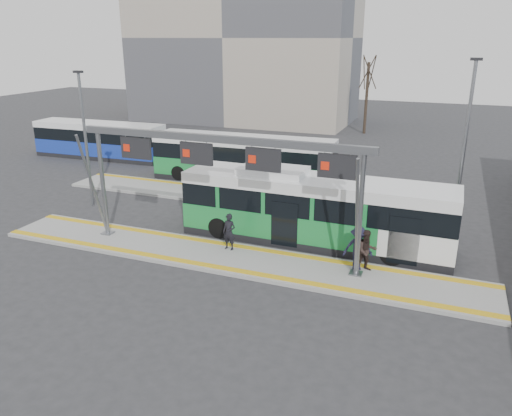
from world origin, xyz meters
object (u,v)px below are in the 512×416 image
at_px(gantry, 221,161).
at_px(hero_bus, 314,210).
at_px(passenger_b, 367,251).
at_px(passenger_c, 358,248).
at_px(passenger_a, 229,232).

xyz_separation_m(gantry, hero_bus, (3.28, 2.99, -2.73)).
bearing_deg(passenger_b, passenger_c, 143.09).
relative_size(hero_bus, passenger_c, 6.76).
xyz_separation_m(passenger_b, passenger_c, (-0.36, 0.04, 0.05)).
distance_m(passenger_a, passenger_b, 6.04).
relative_size(gantry, passenger_c, 7.05).
bearing_deg(hero_bus, gantry, -137.10).
bearing_deg(passenger_a, hero_bus, 44.16).
xyz_separation_m(hero_bus, passenger_c, (2.51, -2.47, -0.49)).
height_order(hero_bus, passenger_a, hero_bus).
distance_m(gantry, hero_bus, 5.21).
bearing_deg(hero_bus, passenger_b, -40.60).
height_order(gantry, passenger_b, gantry).
bearing_deg(hero_bus, passenger_a, -141.09).
bearing_deg(gantry, hero_bus, 42.39).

